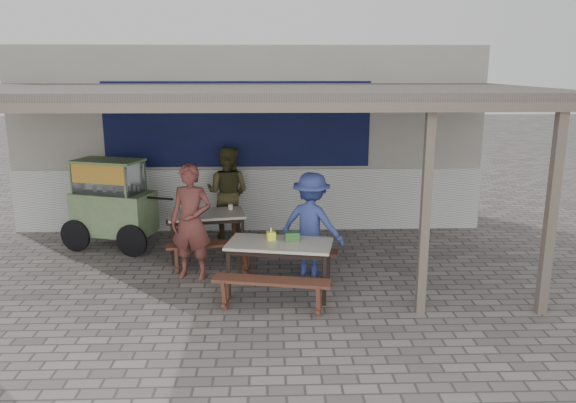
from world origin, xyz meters
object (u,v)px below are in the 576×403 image
Objects in this scene: condiment_jar at (231,207)px; bench_left_wall at (205,226)px; patron_right_table at (311,224)px; tissue_box at (271,236)px; bench_left_street at (210,250)px; bench_right_wall at (287,256)px; patron_street_side at (191,222)px; condiment_bowl at (188,213)px; bench_right_street at (272,287)px; patron_wall_side at (228,193)px; table_right at (280,248)px; donation_box at (292,237)px; table_left at (206,218)px; vendor_cart at (112,201)px.

bench_left_wall is at bearing 138.00° from condiment_jar.
tissue_box is at bearing 73.84° from patron_right_table.
bench_right_wall is at bearing -26.08° from bench_left_street.
condiment_bowl is at bearing 114.92° from patron_street_side.
patron_street_side is at bearing -112.32° from condiment_jar.
patron_wall_side is at bearing 114.15° from bench_right_street.
patron_right_table is (1.80, -1.57, 0.46)m from bench_left_wall.
table_right is at bearing -49.86° from tissue_box.
condiment_jar is at bearing -51.88° from bench_left_wall.
bench_left_wall and bench_right_street have the same top height.
bench_left_street is 0.80× the size of patron_wall_side.
bench_right_wall is at bearing 63.84° from tissue_box.
bench_right_street and bench_right_wall have the same top height.
condiment_jar is (-0.92, 1.26, 0.45)m from bench_right_wall.
donation_box is at bearing 31.44° from table_right.
table_left is at bearing 93.47° from patron_wall_side.
patron_wall_side reaches higher than donation_box.
table_right is at bearing -19.27° from vendor_cart.
condiment_jar is (0.51, -0.46, 0.46)m from bench_left_wall.
patron_wall_side is 1.28m from condiment_bowl.
table_right reaches higher than bench_right_street.
vendor_cart is (-1.80, 1.21, 0.52)m from bench_left_street.
bench_right_street is at bearing -58.34° from condiment_bowl.
patron_wall_side reaches higher than tissue_box.
table_right reaches higher than bench_left_wall.
bench_right_wall is at bearing 49.78° from patron_right_table.
patron_wall_side reaches higher than condiment_bowl.
donation_box is 2.25m from condiment_bowl.
condiment_bowl is (-0.41, 0.63, 0.44)m from bench_left_street.
bench_left_wall is at bearing 90.00° from bench_left_street.
vendor_cart is (-2.99, 1.55, 0.51)m from bench_right_wall.
vendor_cart reaches higher than tissue_box.
condiment_jar reaches higher than table_right.
table_left is 1.77m from vendor_cart.
patron_right_table reaches higher than bench_right_street.
patron_wall_side is at bearing 97.17° from condiment_jar.
bench_right_wall is (1.42, -1.72, 0.01)m from bench_left_wall.
table_left is 1.01m from patron_street_side.
vendor_cart is at bearing 157.70° from condiment_bowl.
tissue_box is at bearing 124.84° from patron_wall_side.
table_right is 0.91m from patron_right_table.
tissue_box is at bearing 140.96° from table_right.
condiment_jar is (-0.97, 1.81, -0.02)m from donation_box.
table_right is 13.37× the size of tissue_box.
vendor_cart is 1.51m from condiment_bowl.
bench_left_street is 1.34m from tissue_box.
patron_street_side is at bearing -99.59° from bench_left_wall.
tissue_box is (0.95, -0.82, 0.47)m from bench_left_street.
bench_left_street is 0.79× the size of patron_street_side.
patron_right_table is at bearing 76.79° from bench_right_street.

